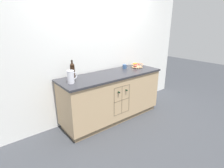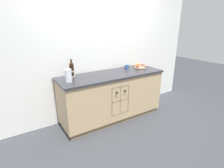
% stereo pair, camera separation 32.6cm
% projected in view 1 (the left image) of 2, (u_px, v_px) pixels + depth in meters
% --- Properties ---
extents(ground_plane, '(14.00, 14.00, 0.00)m').
position_uv_depth(ground_plane, '(112.00, 117.00, 3.49)').
color(ground_plane, '#383A3F').
extents(back_wall, '(4.40, 0.06, 2.55)m').
position_uv_depth(back_wall, '(100.00, 51.00, 3.36)').
color(back_wall, white).
rests_on(back_wall, ground_plane).
extents(kitchen_island, '(1.99, 0.67, 0.90)m').
position_uv_depth(kitchen_island, '(112.00, 96.00, 3.34)').
color(kitchen_island, '#8B7354').
rests_on(kitchen_island, ground_plane).
extents(fruit_bowl, '(0.26, 0.26, 0.09)m').
position_uv_depth(fruit_bowl, '(137.00, 65.00, 3.65)').
color(fruit_bowl, tan).
rests_on(fruit_bowl, kitchen_island).
extents(white_pitcher, '(0.17, 0.11, 0.20)m').
position_uv_depth(white_pitcher, '(71.00, 77.00, 2.66)').
color(white_pitcher, white).
rests_on(white_pitcher, kitchen_island).
extents(ceramic_mug, '(0.12, 0.08, 0.08)m').
position_uv_depth(ceramic_mug, '(125.00, 67.00, 3.56)').
color(ceramic_mug, '#385684').
rests_on(ceramic_mug, kitchen_island).
extents(standing_wine_bottle, '(0.08, 0.08, 0.31)m').
position_uv_depth(standing_wine_bottle, '(72.00, 70.00, 2.86)').
color(standing_wine_bottle, black).
rests_on(standing_wine_bottle, kitchen_island).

